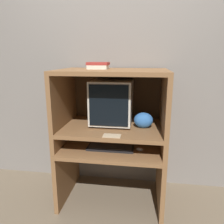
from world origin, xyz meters
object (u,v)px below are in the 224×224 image
object	(u,v)px
snack_bag	(143,120)
book_stack	(98,65)
crt_monitor	(112,102)
mouse	(140,149)
keyboard	(110,148)

from	to	relation	value
snack_bag	book_stack	size ratio (longest dim) A/B	0.90
crt_monitor	book_stack	distance (m)	0.37
mouse	book_stack	size ratio (longest dim) A/B	0.31
snack_bag	book_stack	bearing A→B (deg)	172.65
crt_monitor	snack_bag	size ratio (longest dim) A/B	2.44
snack_bag	book_stack	xyz separation A→B (m)	(-0.44, 0.06, 0.50)
mouse	snack_bag	xyz separation A→B (m)	(0.02, 0.12, 0.24)
crt_monitor	keyboard	size ratio (longest dim) A/B	1.01
keyboard	book_stack	bearing A→B (deg)	128.04
crt_monitor	snack_bag	bearing A→B (deg)	-15.22
crt_monitor	book_stack	xyz separation A→B (m)	(-0.13, -0.03, 0.35)
crt_monitor	mouse	world-z (taller)	crt_monitor
crt_monitor	keyboard	world-z (taller)	crt_monitor
keyboard	snack_bag	bearing A→B (deg)	23.15
keyboard	mouse	bearing A→B (deg)	0.79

